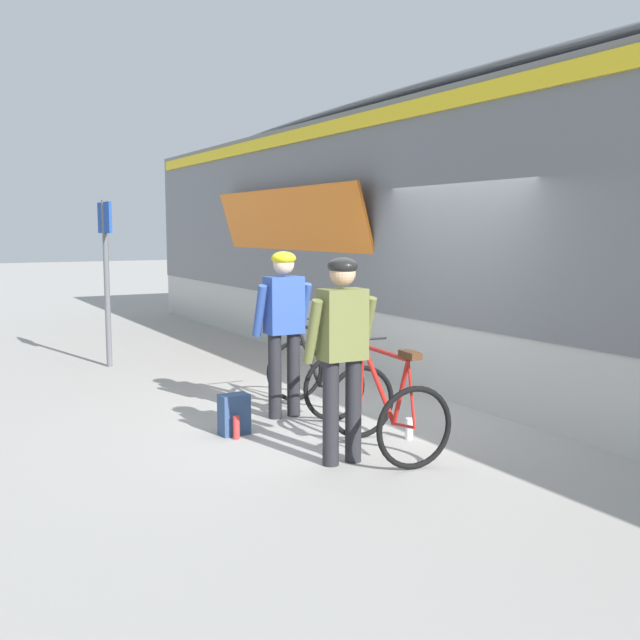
{
  "coord_description": "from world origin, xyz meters",
  "views": [
    {
      "loc": [
        -4.22,
        -6.73,
        2.0
      ],
      "look_at": [
        -0.46,
        0.11,
        1.05
      ],
      "focal_mm": 42.33,
      "sensor_mm": 36.0,
      "label": 1
    }
  ],
  "objects_px": {
    "water_bottle_near_the_bikes": "(409,429)",
    "platform_sign_post": "(106,255)",
    "water_bottle_by_the_backpack": "(236,427)",
    "backpack_on_platform": "(234,414)",
    "bicycle_far_red": "(386,409)",
    "bicycle_near_black": "(314,375)",
    "train_car": "(549,231)",
    "cyclist_far_in_olive": "(342,342)",
    "cyclist_near_in_blue": "(284,319)"
  },
  "relations": [
    {
      "from": "water_bottle_near_the_bikes",
      "to": "platform_sign_post",
      "type": "xyz_separation_m",
      "value": [
        -1.6,
        5.23,
        1.52
      ]
    },
    {
      "from": "water_bottle_near_the_bikes",
      "to": "water_bottle_by_the_backpack",
      "type": "distance_m",
      "value": 1.65
    },
    {
      "from": "water_bottle_near_the_bikes",
      "to": "platform_sign_post",
      "type": "relative_size",
      "value": 0.09
    },
    {
      "from": "backpack_on_platform",
      "to": "platform_sign_post",
      "type": "bearing_deg",
      "value": 90.07
    },
    {
      "from": "backpack_on_platform",
      "to": "bicycle_far_red",
      "type": "bearing_deg",
      "value": -54.49
    },
    {
      "from": "backpack_on_platform",
      "to": "platform_sign_post",
      "type": "relative_size",
      "value": 0.17
    },
    {
      "from": "backpack_on_platform",
      "to": "platform_sign_post",
      "type": "distance_m",
      "value": 4.5
    },
    {
      "from": "backpack_on_platform",
      "to": "water_bottle_near_the_bikes",
      "type": "xyz_separation_m",
      "value": [
        1.4,
        -0.96,
        -0.1
      ]
    },
    {
      "from": "bicycle_near_black",
      "to": "water_bottle_near_the_bikes",
      "type": "height_order",
      "value": "bicycle_near_black"
    },
    {
      "from": "bicycle_far_red",
      "to": "backpack_on_platform",
      "type": "distance_m",
      "value": 1.56
    },
    {
      "from": "train_car",
      "to": "cyclist_far_in_olive",
      "type": "bearing_deg",
      "value": -159.84
    },
    {
      "from": "bicycle_near_black",
      "to": "water_bottle_by_the_backpack",
      "type": "bearing_deg",
      "value": -151.74
    },
    {
      "from": "bicycle_near_black",
      "to": "train_car",
      "type": "bearing_deg",
      "value": -7.25
    },
    {
      "from": "bicycle_near_black",
      "to": "water_bottle_near_the_bikes",
      "type": "xyz_separation_m",
      "value": [
        0.25,
        -1.44,
        -0.3
      ]
    },
    {
      "from": "train_car",
      "to": "cyclist_near_in_blue",
      "type": "bearing_deg",
      "value": 175.15
    },
    {
      "from": "bicycle_far_red",
      "to": "cyclist_near_in_blue",
      "type": "bearing_deg",
      "value": 97.97
    },
    {
      "from": "cyclist_far_in_olive",
      "to": "backpack_on_platform",
      "type": "bearing_deg",
      "value": 109.77
    },
    {
      "from": "cyclist_far_in_olive",
      "to": "platform_sign_post",
      "type": "xyz_separation_m",
      "value": [
        -0.66,
        5.55,
        0.57
      ]
    },
    {
      "from": "bicycle_near_black",
      "to": "water_bottle_near_the_bikes",
      "type": "relative_size",
      "value": 5.42
    },
    {
      "from": "platform_sign_post",
      "to": "bicycle_near_black",
      "type": "bearing_deg",
      "value": -70.48
    },
    {
      "from": "bicycle_far_red",
      "to": "bicycle_near_black",
      "type": "bearing_deg",
      "value": 83.71
    },
    {
      "from": "water_bottle_by_the_backpack",
      "to": "bicycle_far_red",
      "type": "bearing_deg",
      "value": -46.65
    },
    {
      "from": "water_bottle_by_the_backpack",
      "to": "cyclist_near_in_blue",
      "type": "bearing_deg",
      "value": 35.01
    },
    {
      "from": "cyclist_near_in_blue",
      "to": "platform_sign_post",
      "type": "bearing_deg",
      "value": 103.48
    },
    {
      "from": "cyclist_near_in_blue",
      "to": "bicycle_far_red",
      "type": "relative_size",
      "value": 1.55
    },
    {
      "from": "train_car",
      "to": "cyclist_near_in_blue",
      "type": "height_order",
      "value": "train_car"
    },
    {
      "from": "bicycle_far_red",
      "to": "water_bottle_near_the_bikes",
      "type": "relative_size",
      "value": 5.55
    },
    {
      "from": "cyclist_near_in_blue",
      "to": "cyclist_far_in_olive",
      "type": "bearing_deg",
      "value": -99.2
    },
    {
      "from": "water_bottle_near_the_bikes",
      "to": "platform_sign_post",
      "type": "distance_m",
      "value": 5.68
    },
    {
      "from": "cyclist_near_in_blue",
      "to": "water_bottle_near_the_bikes",
      "type": "relative_size",
      "value": 8.61
    },
    {
      "from": "cyclist_near_in_blue",
      "to": "bicycle_near_black",
      "type": "height_order",
      "value": "cyclist_near_in_blue"
    },
    {
      "from": "bicycle_near_black",
      "to": "platform_sign_post",
      "type": "relative_size",
      "value": 0.46
    },
    {
      "from": "cyclist_far_in_olive",
      "to": "water_bottle_by_the_backpack",
      "type": "bearing_deg",
      "value": 114.23
    },
    {
      "from": "train_car",
      "to": "bicycle_near_black",
      "type": "bearing_deg",
      "value": 172.75
    },
    {
      "from": "cyclist_far_in_olive",
      "to": "backpack_on_platform",
      "type": "height_order",
      "value": "cyclist_far_in_olive"
    },
    {
      "from": "backpack_on_platform",
      "to": "train_car",
      "type": "bearing_deg",
      "value": -1.37
    },
    {
      "from": "cyclist_near_in_blue",
      "to": "water_bottle_near_the_bikes",
      "type": "bearing_deg",
      "value": -63.74
    },
    {
      "from": "backpack_on_platform",
      "to": "water_bottle_by_the_backpack",
      "type": "distance_m",
      "value": 0.19
    },
    {
      "from": "cyclist_near_in_blue",
      "to": "water_bottle_near_the_bikes",
      "type": "height_order",
      "value": "cyclist_near_in_blue"
    },
    {
      "from": "bicycle_near_black",
      "to": "bicycle_far_red",
      "type": "distance_m",
      "value": 1.71
    },
    {
      "from": "bicycle_near_black",
      "to": "platform_sign_post",
      "type": "xyz_separation_m",
      "value": [
        -1.34,
        3.79,
        1.22
      ]
    },
    {
      "from": "water_bottle_by_the_backpack",
      "to": "cyclist_far_in_olive",
      "type": "bearing_deg",
      "value": -65.77
    },
    {
      "from": "platform_sign_post",
      "to": "water_bottle_by_the_backpack",
      "type": "bearing_deg",
      "value": -88.01
    },
    {
      "from": "cyclist_far_in_olive",
      "to": "bicycle_far_red",
      "type": "bearing_deg",
      "value": 7.43
    },
    {
      "from": "cyclist_near_in_blue",
      "to": "bicycle_far_red",
      "type": "xyz_separation_m",
      "value": [
        0.22,
        -1.61,
        -0.65
      ]
    },
    {
      "from": "train_car",
      "to": "platform_sign_post",
      "type": "distance_m",
      "value": 6.08
    },
    {
      "from": "bicycle_near_black",
      "to": "bicycle_far_red",
      "type": "xyz_separation_m",
      "value": [
        -0.19,
        -1.7,
        0.0
      ]
    },
    {
      "from": "bicycle_near_black",
      "to": "water_bottle_by_the_backpack",
      "type": "height_order",
      "value": "bicycle_near_black"
    },
    {
      "from": "bicycle_far_red",
      "to": "platform_sign_post",
      "type": "xyz_separation_m",
      "value": [
        -1.16,
        5.49,
        1.22
      ]
    },
    {
      "from": "train_car",
      "to": "water_bottle_by_the_backpack",
      "type": "height_order",
      "value": "train_car"
    }
  ]
}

